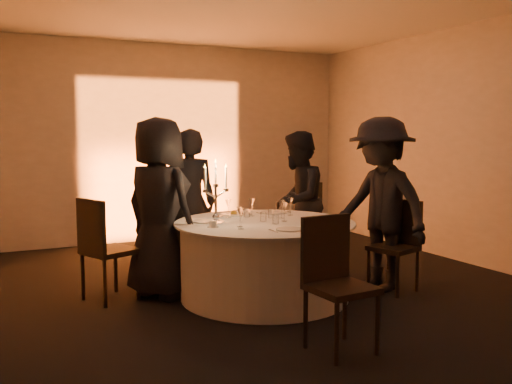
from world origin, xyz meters
name	(u,v)px	position (x,y,z in m)	size (l,w,h in m)	color
floor	(265,297)	(0.00, 0.00, 0.00)	(7.00, 7.00, 0.00)	black
wall_back	(163,143)	(0.00, 3.50, 1.50)	(7.00, 7.00, 0.00)	#BBB5AE
wall_right	(486,145)	(3.00, 0.00, 1.50)	(7.00, 7.00, 0.00)	#BBB5AE
uplighter_fixture	(170,239)	(0.00, 3.20, 0.05)	(0.25, 0.12, 0.10)	black
banquet_table	(265,260)	(0.00, 0.00, 0.38)	(1.80, 1.80, 0.77)	black
chair_left	(102,244)	(-1.49, 0.56, 0.58)	(0.58, 0.58, 1.02)	black
chair_back_left	(157,223)	(-0.66, 1.59, 0.58)	(0.57, 0.57, 1.02)	black
chair_back_right	(307,218)	(1.15, 1.10, 0.58)	(0.63, 0.63, 1.02)	black
chair_right	(398,240)	(1.39, -0.36, 0.53)	(0.52, 0.52, 0.95)	black
chair_front	(335,275)	(-0.13, -1.45, 0.58)	(0.48, 0.48, 1.02)	black
guest_left	(159,208)	(-0.94, 0.49, 0.91)	(0.88, 0.58, 1.81)	black
guest_back_left	(189,203)	(-0.38, 1.18, 0.85)	(0.62, 0.41, 1.70)	black
guest_back_right	(298,200)	(0.91, 0.93, 0.84)	(0.81, 0.63, 1.67)	black
guest_right	(381,204)	(1.25, -0.24, 0.91)	(1.17, 0.68, 1.82)	black
plate_left	(205,221)	(-0.55, 0.24, 0.78)	(0.36, 0.25, 0.01)	silver
plate_back_left	(234,213)	(-0.09, 0.56, 0.79)	(0.36, 0.27, 0.08)	silver
plate_back_right	(274,212)	(0.37, 0.51, 0.78)	(0.35, 0.29, 0.01)	silver
plate_right	(324,219)	(0.60, -0.16, 0.78)	(0.36, 0.27, 0.01)	silver
plate_front	(290,229)	(-0.01, -0.53, 0.78)	(0.36, 0.25, 0.01)	silver
coffee_cup	(213,224)	(-0.59, -0.09, 0.80)	(0.11, 0.11, 0.07)	silver
candelabra	(216,202)	(-0.49, 0.07, 0.99)	(0.27, 0.13, 0.64)	silver
wine_glass_a	(240,212)	(-0.35, -0.17, 0.91)	(0.07, 0.07, 0.19)	silver
wine_glass_b	(290,203)	(0.44, 0.27, 0.91)	(0.07, 0.07, 0.19)	silver
wine_glass_c	(252,203)	(0.05, 0.40, 0.91)	(0.07, 0.07, 0.19)	silver
wine_glass_d	(228,205)	(-0.22, 0.41, 0.91)	(0.07, 0.07, 0.19)	silver
wine_glass_e	(241,214)	(-0.39, -0.30, 0.91)	(0.07, 0.07, 0.19)	silver
wine_glass_f	(284,208)	(0.19, -0.06, 0.91)	(0.07, 0.07, 0.19)	silver
wine_glass_g	(282,205)	(0.26, 0.12, 0.91)	(0.07, 0.07, 0.19)	silver
tumbler_a	(247,213)	(-0.03, 0.37, 0.82)	(0.07, 0.07, 0.09)	silver
tumbler_b	(276,219)	(0.03, -0.17, 0.82)	(0.07, 0.07, 0.09)	silver
tumbler_c	(271,214)	(0.18, 0.20, 0.82)	(0.07, 0.07, 0.09)	silver
tumbler_d	(263,217)	(0.00, 0.03, 0.82)	(0.07, 0.07, 0.09)	silver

